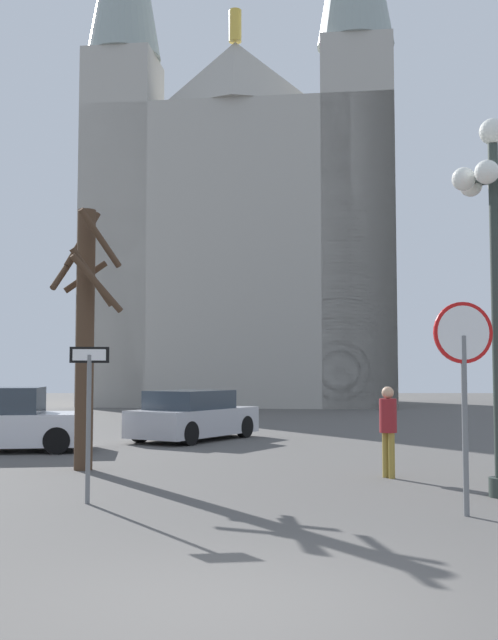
# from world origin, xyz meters

# --- Properties ---
(ground_plane) EXTENTS (120.00, 120.00, 0.00)m
(ground_plane) POSITION_xyz_m (0.00, 0.00, 0.00)
(ground_plane) COLOR #514F4C
(cathedral) EXTENTS (18.42, 13.44, 33.44)m
(cathedral) POSITION_xyz_m (-0.29, 37.49, 10.57)
(cathedral) COLOR #ADA89E
(cathedral) RESTS_ON ground
(stop_sign) EXTENTS (0.85, 0.16, 2.92)m
(stop_sign) POSITION_xyz_m (2.98, 3.92, 2.07)
(stop_sign) COLOR slate
(stop_sign) RESTS_ON ground
(one_way_arrow_sign) EXTENTS (0.58, 0.11, 2.33)m
(one_way_arrow_sign) POSITION_xyz_m (-2.37, 4.87, 1.45)
(one_way_arrow_sign) COLOR slate
(one_way_arrow_sign) RESTS_ON ground
(street_lamp) EXTENTS (1.34, 1.21, 6.04)m
(street_lamp) POSITION_xyz_m (3.96, 5.44, 4.27)
(street_lamp) COLOR #2D3833
(street_lamp) RESTS_ON ground
(bare_tree) EXTENTS (1.47, 1.47, 5.29)m
(bare_tree) POSITION_xyz_m (-3.27, 8.62, 2.85)
(bare_tree) COLOR #473323
(bare_tree) RESTS_ON ground
(parked_car_far_silver) EXTENTS (3.73, 4.44, 1.41)m
(parked_car_far_silver) POSITION_xyz_m (-1.57, 15.05, 0.67)
(parked_car_far_silver) COLOR #B7B7BC
(parked_car_far_silver) RESTS_ON ground
(pedestrian_standing) EXTENTS (0.32, 0.32, 1.68)m
(pedestrian_standing) POSITION_xyz_m (2.60, 7.52, 1.01)
(pedestrian_standing) COLOR olive
(pedestrian_standing) RESTS_ON ground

